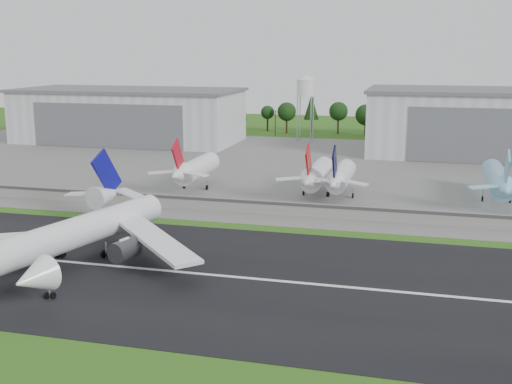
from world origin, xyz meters
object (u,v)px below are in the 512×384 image
(parked_jet_navy, at_px, (340,177))
(parked_jet_red_b, at_px, (316,175))
(main_airliner, at_px, (77,239))
(parked_jet_skyblue, at_px, (498,180))
(parked_jet_red_a, at_px, (193,169))

(parked_jet_navy, bearing_deg, parked_jet_red_b, 179.71)
(main_airliner, height_order, parked_jet_navy, main_airliner)
(main_airliner, relative_size, parked_jet_navy, 1.87)
(parked_jet_red_b, xyz_separation_m, parked_jet_navy, (6.67, -0.03, -0.22))
(main_airliner, bearing_deg, parked_jet_skyblue, -123.97)
(parked_jet_red_a, distance_m, parked_jet_navy, 42.13)
(parked_jet_red_a, distance_m, parked_jet_skyblue, 83.33)
(parked_jet_red_a, xyz_separation_m, parked_jet_navy, (42.13, -0.03, -0.21))
(parked_jet_navy, bearing_deg, parked_jet_red_a, 179.96)
(parked_jet_red_a, xyz_separation_m, parked_jet_red_b, (35.46, 0.00, 0.01))
(parked_jet_red_a, height_order, parked_jet_red_b, parked_jet_red_b)
(main_airliner, relative_size, parked_jet_skyblue, 1.57)
(main_airliner, bearing_deg, parked_jet_red_b, -102.36)
(parked_jet_skyblue, bearing_deg, parked_jet_red_a, -176.56)
(main_airliner, distance_m, parked_jet_skyblue, 109.15)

